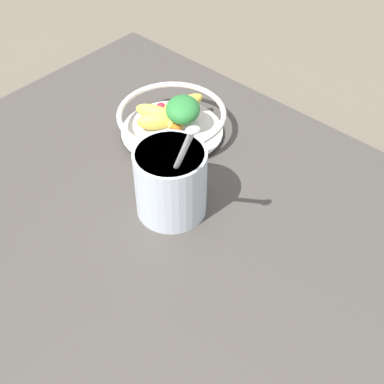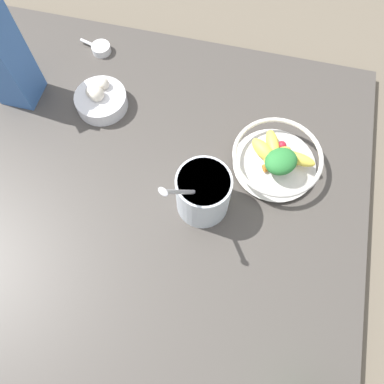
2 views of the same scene
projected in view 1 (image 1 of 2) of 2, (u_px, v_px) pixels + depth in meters
name	position (u px, v px, depth m)	size (l,w,h in m)	color
ground_plane	(120.00, 304.00, 0.75)	(6.00, 6.00, 0.00)	#665B4C
countertop	(119.00, 298.00, 0.74)	(1.03, 1.03, 0.03)	#47423D
fruit_bowl	(172.00, 119.00, 0.95)	(0.20, 0.20, 0.08)	silver
yogurt_tub	(171.00, 179.00, 0.80)	(0.15, 0.11, 0.24)	silver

